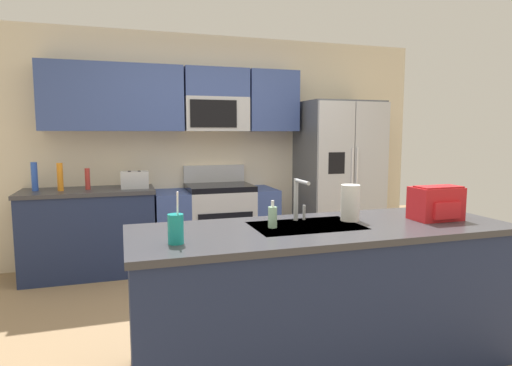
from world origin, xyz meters
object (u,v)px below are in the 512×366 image
(sink_faucet, at_px, (298,196))
(backpack, at_px, (436,203))
(soap_dispenser, at_px, (273,217))
(refrigerator, at_px, (338,179))
(bottle_orange, at_px, (60,177))
(bottle_blue, at_px, (34,177))
(paper_towel_roll, at_px, (350,203))
(pepper_mill, at_px, (88,179))
(toaster, at_px, (135,180))
(drink_cup_teal, at_px, (176,229))
(range_oven, at_px, (216,224))

(sink_faucet, bearing_deg, backpack, -14.67)
(soap_dispenser, bearing_deg, refrigerator, 53.41)
(refrigerator, distance_m, bottle_orange, 3.10)
(refrigerator, bearing_deg, bottle_blue, 178.10)
(paper_towel_roll, bearing_deg, refrigerator, 63.58)
(refrigerator, xyz_separation_m, pepper_mill, (-2.85, 0.07, 0.08))
(toaster, height_order, soap_dispenser, toaster)
(pepper_mill, relative_size, backpack, 0.68)
(bottle_orange, height_order, soap_dispenser, bottle_orange)
(backpack, bearing_deg, drink_cup_teal, -176.34)
(range_oven, relative_size, soap_dispenser, 8.00)
(pepper_mill, bearing_deg, refrigerator, -1.40)
(bottle_orange, xyz_separation_m, backpack, (2.60, -2.34, -0.02))
(refrigerator, height_order, pepper_mill, refrigerator)
(toaster, height_order, bottle_blue, bottle_blue)
(backpack, bearing_deg, refrigerator, 77.67)
(pepper_mill, xyz_separation_m, bottle_blue, (-0.50, 0.04, 0.04))
(toaster, relative_size, sink_faucet, 0.99)
(drink_cup_teal, bearing_deg, toaster, 93.11)
(bottle_orange, relative_size, drink_cup_teal, 1.01)
(range_oven, relative_size, bottle_blue, 4.70)
(pepper_mill, distance_m, bottle_blue, 0.50)
(soap_dispenser, xyz_separation_m, backpack, (1.13, -0.10, 0.05))
(toaster, distance_m, sink_faucet, 2.30)
(bottle_orange, distance_m, soap_dispenser, 2.68)
(pepper_mill, bearing_deg, drink_cup_teal, -76.47)
(soap_dispenser, bearing_deg, toaster, 108.62)
(range_oven, xyz_separation_m, bottle_orange, (-1.60, -0.03, 0.60))
(bottle_blue, xyz_separation_m, bottle_orange, (0.24, -0.07, -0.00))
(drink_cup_teal, bearing_deg, sink_faucet, 22.36)
(soap_dispenser, bearing_deg, backpack, -5.00)
(soap_dispenser, bearing_deg, bottle_blue, 126.51)
(drink_cup_teal, height_order, backpack, drink_cup_teal)
(range_oven, xyz_separation_m, pepper_mill, (-1.35, -0.00, 0.57))
(sink_faucet, bearing_deg, bottle_blue, 131.75)
(range_oven, distance_m, pepper_mill, 1.46)
(backpack, bearing_deg, soap_dispenser, 175.00)
(toaster, bearing_deg, refrigerator, -0.47)
(refrigerator, distance_m, bottle_blue, 3.35)
(refrigerator, relative_size, paper_towel_roll, 7.71)
(toaster, xyz_separation_m, paper_towel_roll, (1.31, -2.17, 0.03))
(bottle_blue, height_order, drink_cup_teal, bottle_blue)
(range_oven, height_order, soap_dispenser, range_oven)
(toaster, xyz_separation_m, bottle_orange, (-0.72, 0.02, 0.05))
(bottle_blue, bearing_deg, soap_dispenser, -53.49)
(bottle_orange, distance_m, drink_cup_teal, 2.59)
(toaster, bearing_deg, drink_cup_teal, -86.89)
(pepper_mill, relative_size, paper_towel_roll, 0.91)
(pepper_mill, height_order, paper_towel_roll, paper_towel_roll)
(range_oven, bearing_deg, soap_dispenser, -93.40)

